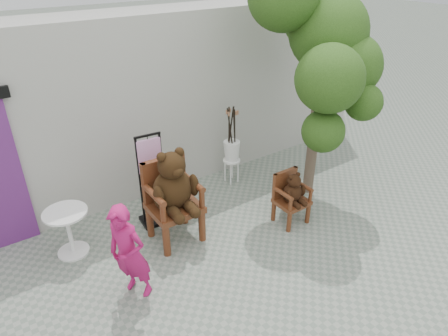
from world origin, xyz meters
name	(u,v)px	position (x,y,z in m)	size (l,w,h in m)	color
ground_plane	(268,267)	(0.00, 0.00, 0.00)	(60.00, 60.00, 0.00)	gray
back_wall	(158,101)	(0.00, 3.10, 1.50)	(9.00, 1.00, 3.00)	#ADABA2
chair_big	(173,190)	(-0.72, 1.31, 0.84)	(0.71, 0.78, 1.47)	#4A220F
chair_small	(291,193)	(0.98, 0.64, 0.52)	(0.48, 0.47, 0.88)	#4A220F
person	(129,253)	(-1.71, 0.57, 0.69)	(0.51, 0.33, 1.39)	#AF155B
cafe_table	(68,227)	(-2.10, 1.84, 0.44)	(0.60, 0.60, 0.70)	white
display_stand	(153,190)	(-0.79, 1.85, 0.58)	(0.48, 0.38, 1.51)	black
stool_bucket	(232,150)	(0.93, 2.17, 0.64)	(0.32, 0.32, 1.45)	white
tree	(322,35)	(1.87, 1.19, 2.70)	(1.87, 2.04, 3.79)	#46372A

